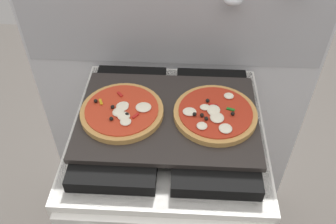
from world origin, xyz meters
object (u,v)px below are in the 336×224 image
Objects in this scene: baking_tray at (168,116)px; pizza_right at (215,114)px; stove at (168,200)px; pizza_left at (122,111)px.

pizza_right reaches higher than baking_tray.
pizza_right is at bearing -0.89° from stove.
stove is at bearing -90.00° from baking_tray.
stove is 0.50m from pizza_right.
pizza_left is at bearing -179.48° from pizza_right.
baking_tray is at bearing 90.00° from stove.
baking_tray is 2.16× the size of pizza_left.
baking_tray is 0.14m from pizza_left.
pizza_left reaches higher than baking_tray.
pizza_right is at bearing -1.56° from baking_tray.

